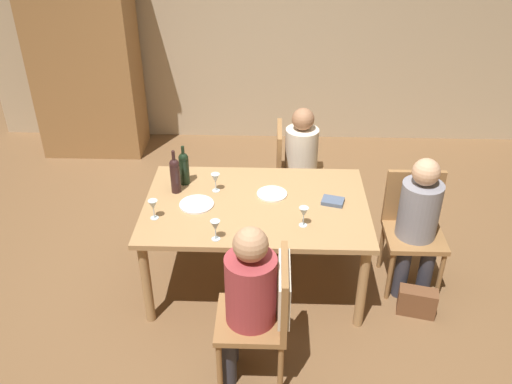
{
  "coord_description": "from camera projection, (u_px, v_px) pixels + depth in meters",
  "views": [
    {
      "loc": [
        0.12,
        -3.43,
        2.94
      ],
      "look_at": [
        0.0,
        0.0,
        0.83
      ],
      "focal_mm": 38.28,
      "sensor_mm": 36.0,
      "label": 1
    }
  ],
  "objects": [
    {
      "name": "dinner_plate_host",
      "position": [
        272.0,
        194.0,
        4.18
      ],
      "size": [
        0.23,
        0.23,
        0.01
      ],
      "primitive_type": "cylinder",
      "color": "white",
      "rests_on": "dining_table"
    },
    {
      "name": "dining_table",
      "position": [
        256.0,
        212.0,
        4.12
      ],
      "size": [
        1.67,
        1.1,
        0.73
      ],
      "color": "#A87F51",
      "rests_on": "ground_plane"
    },
    {
      "name": "person_man_guest",
      "position": [
        419.0,
        217.0,
        4.06
      ],
      "size": [
        0.3,
        0.35,
        1.13
      ],
      "rotation": [
        0.0,
        0.0,
        3.14
      ],
      "color": "#33333D",
      "rests_on": "ground_plane"
    },
    {
      "name": "wine_bottle_dark_red",
      "position": [
        175.0,
        174.0,
        4.14
      ],
      "size": [
        0.07,
        0.07,
        0.35
      ],
      "color": "black",
      "rests_on": "dining_table"
    },
    {
      "name": "dinner_plate_guest_left",
      "position": [
        197.0,
        204.0,
        4.05
      ],
      "size": [
        0.26,
        0.26,
        0.01
      ],
      "primitive_type": "cylinder",
      "color": "white",
      "rests_on": "dining_table"
    },
    {
      "name": "wine_glass_near_left",
      "position": [
        304.0,
        213.0,
        3.78
      ],
      "size": [
        0.07,
        0.07,
        0.15
      ],
      "color": "silver",
      "rests_on": "dining_table"
    },
    {
      "name": "wine_bottle_tall_green",
      "position": [
        184.0,
        167.0,
        4.26
      ],
      "size": [
        0.08,
        0.08,
        0.33
      ],
      "color": "black",
      "rests_on": "dining_table"
    },
    {
      "name": "handbag",
      "position": [
        417.0,
        302.0,
        4.07
      ],
      "size": [
        0.3,
        0.18,
        0.22
      ],
      "primitive_type": "cube",
      "rotation": [
        0.0,
        0.0,
        2.91
      ],
      "color": "brown",
      "rests_on": "ground_plane"
    },
    {
      "name": "ground_plane",
      "position": [
        256.0,
        279.0,
        4.46
      ],
      "size": [
        10.0,
        10.0,
        0.0
      ],
      "primitive_type": "plane",
      "color": "brown"
    },
    {
      "name": "rear_room_partition",
      "position": [
        264.0,
        24.0,
        6.1
      ],
      "size": [
        6.4,
        0.12,
        2.7
      ],
      "primitive_type": "cube",
      "color": "tan",
      "rests_on": "ground_plane"
    },
    {
      "name": "wine_glass_far",
      "position": [
        216.0,
        179.0,
        4.18
      ],
      "size": [
        0.07,
        0.07,
        0.15
      ],
      "color": "silver",
      "rests_on": "dining_table"
    },
    {
      "name": "person_man_bearded",
      "position": [
        304.0,
        157.0,
        4.9
      ],
      "size": [
        0.34,
        0.29,
        1.11
      ],
      "rotation": [
        0.0,
        0.0,
        -1.57
      ],
      "color": "#33333D",
      "rests_on": "ground_plane"
    },
    {
      "name": "folded_napkin",
      "position": [
        333.0,
        201.0,
        4.07
      ],
      "size": [
        0.19,
        0.16,
        0.03
      ],
      "primitive_type": "cube",
      "rotation": [
        0.0,
        0.0,
        -0.27
      ],
      "color": "#4C5B75",
      "rests_on": "dining_table"
    },
    {
      "name": "chair_far_right",
      "position": [
        291.0,
        167.0,
        4.96
      ],
      "size": [
        0.44,
        0.44,
        0.92
      ],
      "rotation": [
        0.0,
        0.0,
        -1.57
      ],
      "color": "olive",
      "rests_on": "ground_plane"
    },
    {
      "name": "wine_glass_centre",
      "position": [
        215.0,
        226.0,
        3.64
      ],
      "size": [
        0.07,
        0.07,
        0.15
      ],
      "color": "silver",
      "rests_on": "dining_table"
    },
    {
      "name": "armoire_cabinet",
      "position": [
        85.0,
        57.0,
        5.9
      ],
      "size": [
        1.18,
        0.62,
        2.18
      ],
      "color": "olive",
      "rests_on": "ground_plane"
    },
    {
      "name": "wine_glass_near_right",
      "position": [
        153.0,
        206.0,
        3.85
      ],
      "size": [
        0.07,
        0.07,
        0.15
      ],
      "color": "silver",
      "rests_on": "dining_table"
    },
    {
      "name": "chair_near",
      "position": [
        271.0,
        304.0,
        3.35
      ],
      "size": [
        0.46,
        0.44,
        0.92
      ],
      "rotation": [
        0.0,
        0.0,
        1.57
      ],
      "color": "olive",
      "rests_on": "ground_plane"
    },
    {
      "name": "chair_right_end",
      "position": [
        413.0,
        222.0,
        4.22
      ],
      "size": [
        0.44,
        0.44,
        0.92
      ],
      "rotation": [
        0.0,
        0.0,
        3.14
      ],
      "color": "olive",
      "rests_on": "ground_plane"
    },
    {
      "name": "person_woman_host",
      "position": [
        247.0,
        295.0,
        3.32
      ],
      "size": [
        0.36,
        0.32,
        1.16
      ],
      "rotation": [
        0.0,
        0.0,
        1.57
      ],
      "color": "#33333D",
      "rests_on": "ground_plane"
    }
  ]
}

